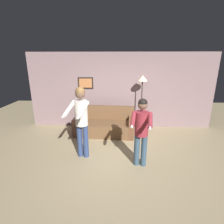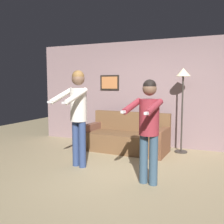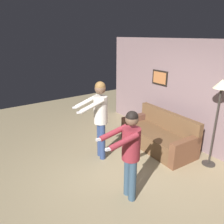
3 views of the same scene
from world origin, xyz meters
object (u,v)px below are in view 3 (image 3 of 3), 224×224
(person_standing_left, at_px, (100,113))
(couch, at_px, (158,137))
(person_standing_right, at_px, (130,149))
(torchiere_lamp, at_px, (220,96))

(person_standing_left, bearing_deg, couch, 73.58)
(couch, distance_m, person_standing_right, 2.12)
(person_standing_left, height_order, person_standing_right, person_standing_left)
(person_standing_right, bearing_deg, person_standing_left, 167.17)
(person_standing_right, bearing_deg, torchiere_lamp, 83.45)
(torchiere_lamp, height_order, person_standing_right, torchiere_lamp)
(couch, height_order, person_standing_right, person_standing_right)
(person_standing_left, bearing_deg, person_standing_right, -12.83)
(couch, height_order, torchiere_lamp, torchiere_lamp)
(torchiere_lamp, distance_m, person_standing_left, 2.45)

